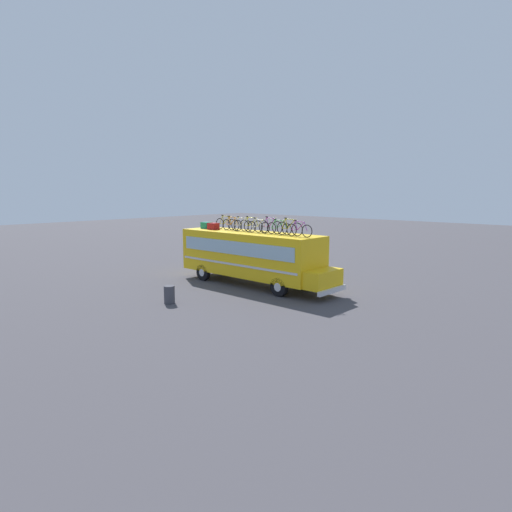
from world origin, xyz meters
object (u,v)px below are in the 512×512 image
at_px(rooftop_bicycle_9, 299,230).
at_px(trash_bin, 169,295).
at_px(luggage_bag_2, 213,226).
at_px(rooftop_bicycle_5, 258,227).
at_px(rooftop_bicycle_4, 251,225).
at_px(rooftop_bicycle_1, 226,223).
at_px(rooftop_bicycle_3, 242,225).
at_px(rooftop_bicycle_6, 270,227).
at_px(rooftop_bicycle_7, 279,228).
at_px(bus, 252,255).
at_px(rooftop_bicycle_8, 289,228).
at_px(luggage_bag_1, 207,225).
at_px(rooftop_bicycle_2, 232,224).

height_order(rooftop_bicycle_9, trash_bin, rooftop_bicycle_9).
bearing_deg(trash_bin, luggage_bag_2, 117.88).
bearing_deg(rooftop_bicycle_5, rooftop_bicycle_4, 171.43).
height_order(rooftop_bicycle_1, rooftop_bicycle_3, rooftop_bicycle_1).
xyz_separation_m(luggage_bag_2, rooftop_bicycle_6, (4.27, 0.41, 0.19)).
distance_m(rooftop_bicycle_3, rooftop_bicycle_7, 2.89).
bearing_deg(trash_bin, bus, 89.28).
relative_size(bus, rooftop_bicycle_7, 5.99).
xyz_separation_m(rooftop_bicycle_3, rooftop_bicycle_8, (3.66, -0.09, 0.03)).
xyz_separation_m(luggage_bag_1, rooftop_bicycle_2, (2.14, 0.14, 0.16)).
relative_size(bus, rooftop_bicycle_9, 6.26).
relative_size(rooftop_bicycle_2, rooftop_bicycle_4, 0.92).
relative_size(luggage_bag_2, rooftop_bicycle_6, 0.36).
xyz_separation_m(luggage_bag_2, rooftop_bicycle_7, (4.96, 0.34, 0.16)).
xyz_separation_m(luggage_bag_2, trash_bin, (2.93, -5.54, -2.84)).
bearing_deg(bus, trash_bin, -90.72).
bearing_deg(rooftop_bicycle_8, luggage_bag_2, -177.25).
xyz_separation_m(luggage_bag_2, rooftop_bicycle_8, (5.73, 0.28, 0.19)).
xyz_separation_m(rooftop_bicycle_2, trash_bin, (1.64, -5.88, -3.01)).
xyz_separation_m(luggage_bag_1, rooftop_bicycle_8, (6.59, 0.08, 0.19)).
height_order(rooftop_bicycle_4, rooftop_bicycle_8, rooftop_bicycle_8).
xyz_separation_m(luggage_bag_2, rooftop_bicycle_1, (0.58, 0.49, 0.18)).
distance_m(luggage_bag_2, rooftop_bicycle_3, 2.12).
bearing_deg(rooftop_bicycle_1, luggage_bag_2, -139.70).
xyz_separation_m(bus, rooftop_bicycle_4, (-0.18, 0.12, 1.68)).
bearing_deg(rooftop_bicycle_8, rooftop_bicycle_7, 175.52).
relative_size(rooftop_bicycle_2, rooftop_bicycle_3, 0.96).
height_order(rooftop_bicycle_3, rooftop_bicycle_8, rooftop_bicycle_8).
distance_m(luggage_bag_1, rooftop_bicycle_5, 4.35).
bearing_deg(rooftop_bicycle_4, rooftop_bicycle_9, -4.07).
height_order(rooftop_bicycle_7, trash_bin, rooftop_bicycle_7).
height_order(rooftop_bicycle_6, rooftop_bicycle_7, rooftop_bicycle_6).
height_order(rooftop_bicycle_4, trash_bin, rooftop_bicycle_4).
distance_m(rooftop_bicycle_2, trash_bin, 6.81).
xyz_separation_m(rooftop_bicycle_2, rooftop_bicycle_5, (2.20, -0.06, -0.01)).
distance_m(luggage_bag_1, rooftop_bicycle_1, 1.47).
distance_m(rooftop_bicycle_5, rooftop_bicycle_7, 1.47).
height_order(luggage_bag_1, rooftop_bicycle_3, rooftop_bicycle_3).
relative_size(rooftop_bicycle_6, rooftop_bicycle_9, 1.04).
distance_m(luggage_bag_1, luggage_bag_2, 0.87).
relative_size(rooftop_bicycle_3, rooftop_bicycle_5, 1.02).
distance_m(luggage_bag_1, rooftop_bicycle_9, 7.34).
bearing_deg(luggage_bag_1, rooftop_bicycle_1, 11.62).
bearing_deg(rooftop_bicycle_1, luggage_bag_1, -168.38).
xyz_separation_m(bus, trash_bin, (-0.07, -5.81, -1.34)).
bearing_deg(rooftop_bicycle_2, rooftop_bicycle_1, 167.85).
height_order(rooftop_bicycle_1, rooftop_bicycle_6, rooftop_bicycle_6).
bearing_deg(rooftop_bicycle_5, rooftop_bicycle_8, -0.25).
relative_size(rooftop_bicycle_3, rooftop_bicycle_8, 0.99).
xyz_separation_m(rooftop_bicycle_1, rooftop_bicycle_2, (0.71, -0.15, -0.01)).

